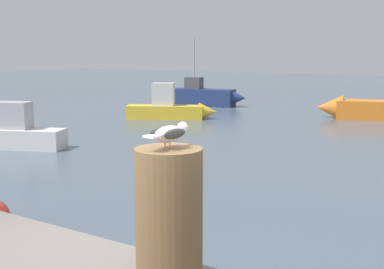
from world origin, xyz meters
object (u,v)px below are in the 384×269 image
at_px(mooring_post, 169,213).
at_px(boat_yellow, 172,108).
at_px(seagull, 169,133).
at_px(boat_navy, 206,96).

xyz_separation_m(mooring_post, boat_yellow, (-11.30, 15.62, -1.46)).
bearing_deg(mooring_post, seagull, 86.01).
height_order(mooring_post, boat_navy, boat_navy).
distance_m(mooring_post, boat_navy, 24.64).
bearing_deg(seagull, mooring_post, -93.99).
bearing_deg(seagull, boat_navy, 121.85).
xyz_separation_m(mooring_post, seagull, (0.00, 0.01, 0.49)).
bearing_deg(boat_yellow, boat_navy, 107.63).
height_order(seagull, boat_yellow, seagull).
bearing_deg(boat_navy, mooring_post, -58.16).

